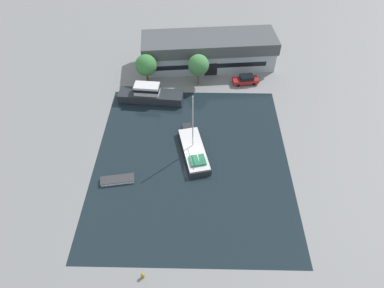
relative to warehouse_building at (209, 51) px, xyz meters
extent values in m
plane|color=gray|center=(-2.80, -25.68, -2.98)|extent=(440.00, 440.00, 0.00)
cube|color=black|center=(-2.80, -25.68, -2.98)|extent=(28.25, 32.74, 0.01)
cube|color=#99A8B2|center=(0.00, 0.00, -1.15)|extent=(25.37, 10.13, 3.65)
cube|color=#474C51|center=(0.00, 0.00, 1.79)|extent=(26.13, 10.43, 2.22)
cube|color=black|center=(0.39, -3.82, -1.70)|extent=(2.39, 0.31, 2.56)
cube|color=black|center=(0.39, -3.81, -0.97)|extent=(20.90, 2.19, 0.91)
cylinder|color=brown|center=(-1.97, -6.63, -1.66)|extent=(0.33, 0.33, 2.65)
sphere|color=#428447|center=(-1.97, -6.63, 1.08)|extent=(3.77, 3.77, 3.77)
cylinder|color=brown|center=(-11.30, -6.71, -1.72)|extent=(0.36, 0.36, 2.51)
sphere|color=#387A3D|center=(-11.30, -6.71, 0.97)|extent=(3.85, 3.85, 3.85)
cube|color=maroon|center=(6.74, -6.30, -2.34)|extent=(4.88, 2.55, 0.73)
cube|color=black|center=(6.92, -6.27, -1.65)|extent=(2.64, 1.99, 0.65)
cube|color=black|center=(5.72, -6.45, -1.68)|extent=(0.26, 1.49, 0.52)
cylinder|color=black|center=(5.44, -7.34, -2.68)|extent=(0.62, 0.29, 0.60)
cylinder|color=black|center=(5.19, -5.68, -2.68)|extent=(0.62, 0.29, 0.60)
cylinder|color=black|center=(8.29, -6.92, -2.68)|extent=(0.62, 0.29, 0.60)
cylinder|color=black|center=(8.04, -5.25, -2.68)|extent=(0.62, 0.29, 0.60)
cube|color=#23282D|center=(-2.52, -24.20, -2.49)|extent=(5.17, 9.69, 0.97)
cube|color=#23282D|center=(-3.70, -19.12, -2.49)|extent=(1.66, 1.49, 0.97)
cube|color=silver|center=(-2.52, -24.20, -1.97)|extent=(4.96, 9.31, 0.08)
cylinder|color=silver|center=(-2.67, -23.52, 2.68)|extent=(0.16, 0.16, 9.20)
cylinder|color=silver|center=(-2.20, -25.54, -0.83)|extent=(1.06, 4.07, 0.12)
cube|color=#236647|center=(-1.94, -26.66, -1.78)|extent=(2.61, 2.48, 0.30)
cube|color=#23282D|center=(-10.19, -11.61, -2.20)|extent=(11.32, 3.99, 1.55)
cube|color=black|center=(-10.19, -11.61, -2.83)|extent=(11.43, 4.06, 0.18)
cube|color=silver|center=(-10.75, -11.57, -0.59)|extent=(4.39, 2.57, 1.66)
cube|color=black|center=(-10.75, -11.57, -0.43)|extent=(4.47, 2.64, 0.53)
cube|color=white|center=(-13.05, -29.64, -2.77)|extent=(4.65, 2.16, 0.40)
cube|color=#333338|center=(-13.05, -29.64, -2.53)|extent=(4.84, 2.28, 0.08)
cylinder|color=olive|center=(-7.88, -43.09, -2.72)|extent=(0.36, 0.36, 0.51)
sphere|color=olive|center=(-7.88, -43.09, -2.36)|extent=(0.40, 0.40, 0.40)
camera|label=1|loc=(-2.11, -58.91, 34.84)|focal=32.00mm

